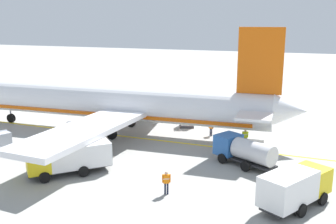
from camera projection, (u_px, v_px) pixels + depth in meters
The scene contains 12 objects.
airliner_foreground at pixel (114, 103), 44.28m from camera, with size 34.64×41.73×11.90m.
service_truck_fuel at pixel (244, 150), 34.57m from camera, with size 4.39×5.95×2.40m.
service_truck_baggage at pixel (295, 186), 26.72m from camera, with size 6.25×4.79×2.66m.
service_truck_catering at pixel (69, 157), 32.56m from camera, with size 6.35×6.32×2.53m.
cargo_container_near at pixel (187, 119), 47.08m from camera, with size 2.14×2.14×1.96m.
cargo_container_mid at pixel (2, 142), 38.45m from camera, with size 2.13×2.13×1.97m.
cargo_container_far at pixel (46, 143), 37.98m from camera, with size 1.98×1.98×1.90m.
crew_marshaller at pixel (245, 136), 39.92m from camera, with size 0.34×0.61×1.74m.
crew_loader_left at pixel (211, 127), 43.42m from camera, with size 0.32×0.62×1.70m.
crew_loader_right at pixel (211, 114), 49.47m from camera, with size 0.57×0.41×1.74m.
crew_supervisor at pixel (166, 181), 28.77m from camera, with size 0.40×0.58×1.78m.
apron_guide_line at pixel (146, 139), 42.48m from camera, with size 0.30×60.00×0.01m, color yellow.
Camera 1 is at (-41.20, -4.68, 12.56)m, focal length 42.01 mm.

